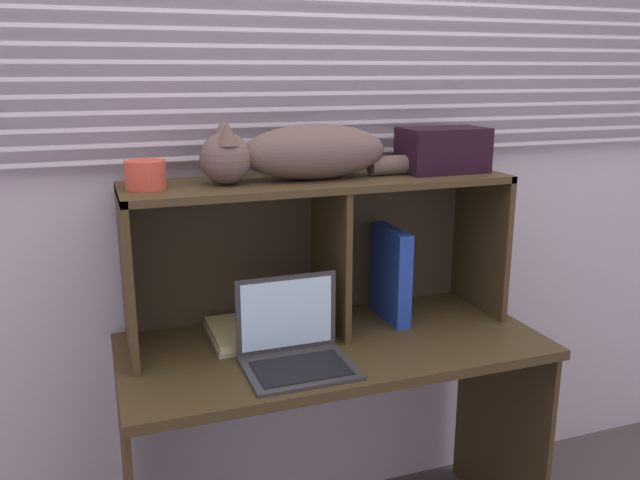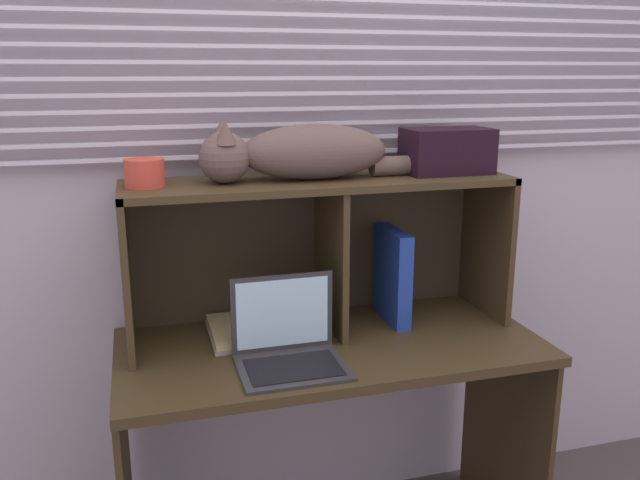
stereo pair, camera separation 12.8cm
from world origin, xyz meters
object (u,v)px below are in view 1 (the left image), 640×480
at_px(book_stack, 243,333).
at_px(storage_box, 443,150).
at_px(cat, 301,153).
at_px(small_basket, 145,175).
at_px(laptop, 295,347).
at_px(binder_upright, 390,274).

xyz_separation_m(book_stack, storage_box, (0.67, -0.00, 0.54)).
xyz_separation_m(cat, book_stack, (-0.19, 0.00, -0.55)).
height_order(book_stack, storage_box, storage_box).
bearing_deg(small_basket, cat, 0.00).
bearing_deg(book_stack, storage_box, -0.14).
height_order(laptop, small_basket, small_basket).
distance_m(binder_upright, small_basket, 0.85).
bearing_deg(binder_upright, storage_box, 0.00).
bearing_deg(book_stack, small_basket, -179.65).
xyz_separation_m(cat, binder_upright, (0.31, -0.00, -0.41)).
bearing_deg(laptop, small_basket, 147.39).
height_order(cat, book_stack, cat).
xyz_separation_m(cat, laptop, (-0.10, -0.23, -0.52)).
bearing_deg(binder_upright, cat, 180.00).
height_order(binder_upright, small_basket, small_basket).
bearing_deg(small_basket, storage_box, 0.00).
distance_m(binder_upright, book_stack, 0.52).
height_order(cat, storage_box, cat).
bearing_deg(book_stack, binder_upright, -0.18).
height_order(laptop, book_stack, laptop).
bearing_deg(small_basket, book_stack, 0.35).
distance_m(laptop, storage_box, 0.80).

